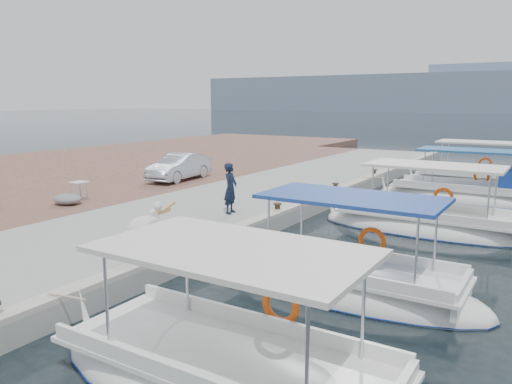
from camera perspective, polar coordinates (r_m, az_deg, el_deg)
ground at (r=15.72m, az=0.86°, el=-5.30°), size 400.00×400.00×0.00m
concrete_quay at (r=21.35m, az=0.88°, el=-0.42°), size 6.00×40.00×0.50m
quay_curb at (r=20.03m, az=7.72°, el=-0.33°), size 0.44×40.00×0.12m
cobblestone_strip at (r=24.26m, az=-9.29°, el=0.75°), size 4.00×40.00×0.50m
land_backing at (r=31.70m, az=-23.07°, el=2.28°), size 16.00×60.00×0.48m
fishing_caique_a at (r=7.96m, az=-3.49°, el=-20.84°), size 6.46×2.45×2.83m
fishing_caique_b at (r=11.57m, az=9.86°, el=-10.67°), size 6.49×2.20×2.83m
fishing_caique_c at (r=17.46m, az=18.80°, el=-3.85°), size 7.04×2.25×2.83m
fishing_caique_d at (r=23.17m, az=23.43°, el=-0.59°), size 7.81×2.17×2.83m
fishing_caique_e at (r=27.91m, az=23.70°, el=1.00°), size 6.82×2.29×2.83m
mooring_bollards at (r=16.99m, az=2.46°, el=-1.72°), size 0.28×20.28×0.33m
pelican at (r=12.62m, az=-12.22°, el=-4.10°), size 0.62×1.61×1.25m
fisherman at (r=16.76m, az=-2.93°, el=0.42°), size 0.53×0.69×1.71m
parked_car at (r=24.22m, az=-8.75°, el=2.85°), size 1.68×3.91×1.25m
tarp_bundle at (r=19.58m, az=-20.75°, el=-0.75°), size 1.10×0.90×0.40m
folding_table at (r=20.09m, az=-19.55°, el=0.53°), size 0.55×0.55×0.73m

